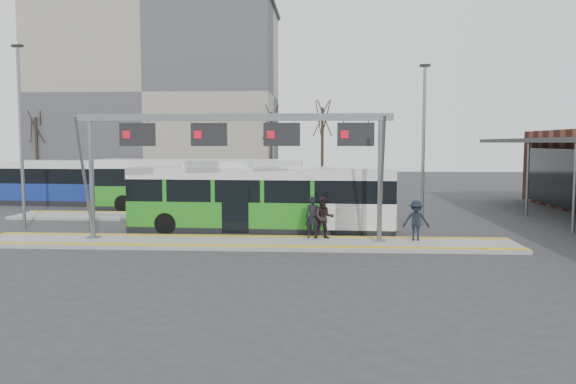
% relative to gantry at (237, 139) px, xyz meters
% --- Properties ---
extents(ground, '(120.00, 120.00, 0.00)m').
position_rel_gantry_xyz_m(ground, '(0.35, -0.25, -4.30)').
color(ground, '#2D2D30').
rests_on(ground, ground).
extents(platform_main, '(22.00, 3.00, 0.15)m').
position_rel_gantry_xyz_m(platform_main, '(0.35, -0.25, -4.22)').
color(platform_main, gray).
rests_on(platform_main, ground).
extents(platform_second, '(20.00, 3.00, 0.15)m').
position_rel_gantry_xyz_m(platform_second, '(-3.65, 7.75, -4.22)').
color(platform_second, gray).
rests_on(platform_second, ground).
extents(tactile_main, '(22.00, 2.65, 0.02)m').
position_rel_gantry_xyz_m(tactile_main, '(0.35, -0.25, -4.14)').
color(tactile_main, gold).
rests_on(tactile_main, platform_main).
extents(tactile_second, '(20.00, 0.35, 0.02)m').
position_rel_gantry_xyz_m(tactile_second, '(-3.65, 8.90, -4.14)').
color(tactile_second, gold).
rests_on(tactile_second, platform_second).
extents(gantry, '(13.00, 1.68, 5.20)m').
position_rel_gantry_xyz_m(gantry, '(0.00, 0.00, 0.00)').
color(gantry, slate).
rests_on(gantry, platform_main).
extents(apartment_block, '(24.50, 12.50, 18.40)m').
position_rel_gantry_xyz_m(apartment_block, '(-13.65, 35.75, 4.91)').
color(apartment_block, '#9C9482').
rests_on(apartment_block, ground).
extents(hero_bus, '(12.23, 3.14, 3.33)m').
position_rel_gantry_xyz_m(hero_bus, '(0.67, 2.93, -2.77)').
color(hero_bus, black).
rests_on(hero_bus, ground).
extents(bg_bus_green, '(12.59, 2.74, 3.14)m').
position_rel_gantry_xyz_m(bg_bus_green, '(-4.03, 11.12, -2.75)').
color(bg_bus_green, black).
rests_on(bg_bus_green, ground).
extents(bg_bus_blue, '(11.51, 3.26, 2.97)m').
position_rel_gantry_xyz_m(bg_bus_blue, '(-12.46, 13.87, -2.83)').
color(bg_bus_blue, black).
rests_on(bg_bus_blue, ground).
extents(passenger_a, '(0.65, 0.44, 1.77)m').
position_rel_gantry_xyz_m(passenger_a, '(3.12, 0.54, -3.26)').
color(passenger_a, black).
rests_on(passenger_a, platform_main).
extents(passenger_b, '(0.93, 0.76, 1.77)m').
position_rel_gantry_xyz_m(passenger_b, '(3.58, 0.49, -3.26)').
color(passenger_b, black).
rests_on(passenger_b, platform_main).
extents(passenger_c, '(1.12, 0.71, 1.66)m').
position_rel_gantry_xyz_m(passenger_c, '(7.37, 0.29, -3.32)').
color(passenger_c, black).
rests_on(passenger_c, platform_main).
extents(tree_left, '(1.40, 1.40, 7.95)m').
position_rel_gantry_xyz_m(tree_left, '(-1.35, 29.62, 1.73)').
color(tree_left, '#382B21').
rests_on(tree_left, ground).
extents(tree_mid, '(1.40, 1.40, 8.45)m').
position_rel_gantry_xyz_m(tree_mid, '(3.43, 30.15, 2.11)').
color(tree_mid, '#382B21').
rests_on(tree_mid, ground).
extents(tree_far, '(1.40, 1.40, 7.51)m').
position_rel_gantry_xyz_m(tree_far, '(-24.03, 29.61, 1.40)').
color(tree_far, '#382B21').
rests_on(tree_far, ground).
extents(lamp_west, '(0.50, 0.25, 8.80)m').
position_rel_gantry_xyz_m(lamp_west, '(-10.95, 3.31, 0.35)').
color(lamp_west, slate).
rests_on(lamp_west, ground).
extents(lamp_east, '(0.50, 0.25, 8.02)m').
position_rel_gantry_xyz_m(lamp_east, '(8.52, 5.54, -0.05)').
color(lamp_east, slate).
rests_on(lamp_east, ground).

